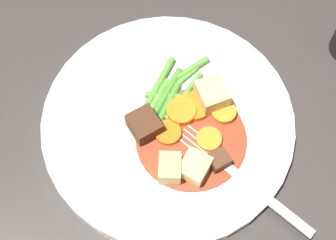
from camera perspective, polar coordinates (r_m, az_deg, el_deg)
The scene contains 22 objects.
ground_plane at distance 0.58m, azimuth 0.00°, elevation -0.62°, with size 3.00×3.00×0.00m, color #383330.
dinner_plate at distance 0.58m, azimuth 0.00°, elevation -0.31°, with size 0.29×0.29×0.01m, color white.
stew_sauce at distance 0.56m, azimuth 2.60°, elevation -2.09°, with size 0.12×0.12×0.00m, color #93381E.
carrot_slice_0 at distance 0.57m, azimuth 3.23°, elevation 1.21°, with size 0.04×0.04×0.01m, color orange.
carrot_slice_1 at distance 0.56m, azimuth 0.01°, elevation -1.49°, with size 0.03×0.03×0.01m, color orange.
carrot_slice_2 at distance 0.56m, azimuth 4.62°, elevation -2.20°, with size 0.03×0.03×0.01m, color orange.
carrot_slice_3 at distance 0.57m, azimuth 1.49°, elevation 0.96°, with size 0.03×0.03×0.01m, color orange.
carrot_slice_4 at distance 0.57m, azimuth 6.28°, elevation 0.81°, with size 0.03×0.03×0.01m, color orange.
potato_chunk_0 at distance 0.54m, azimuth 3.16°, elevation -5.30°, with size 0.03×0.03×0.02m, color #E5CC7A.
potato_chunk_1 at distance 0.57m, azimuth 4.90°, elevation 2.85°, with size 0.03×0.03×0.03m, color #E5CC7A.
potato_chunk_2 at distance 0.54m, azimuth 0.21°, elevation -5.46°, with size 0.03×0.02×0.02m, color #DBBC6B.
meat_chunk_0 at distance 0.54m, azimuth 5.73°, elevation -4.56°, with size 0.02×0.02×0.02m, color #56331E.
meat_chunk_1 at distance 0.56m, azimuth -2.68°, elevation -0.57°, with size 0.03×0.03×0.02m, color #4C2B19.
green_bean_0 at distance 0.59m, azimuth 1.02°, elevation 4.05°, with size 0.01×0.01×0.07m, color #66AD42.
green_bean_1 at distance 0.58m, azimuth -0.28°, elevation 2.84°, with size 0.01×0.01×0.08m, color #4C8E33.
green_bean_2 at distance 0.58m, azimuth -1.11°, elevation 2.53°, with size 0.01×0.01×0.05m, color #66AD42.
green_bean_3 at distance 0.58m, azimuth 0.14°, elevation 2.74°, with size 0.01×0.01×0.05m, color #4C8E33.
green_bean_4 at distance 0.60m, azimuth 1.90°, elevation 5.29°, with size 0.01×0.01×0.07m, color #599E38.
green_bean_5 at distance 0.59m, azimuth -1.06°, elevation 4.06°, with size 0.01×0.01×0.08m, color #599E38.
green_bean_6 at distance 0.58m, azimuth 1.77°, elevation 2.71°, with size 0.01×0.01×0.07m, color #599E38.
green_bean_7 at distance 0.57m, azimuth -0.03°, elevation 1.76°, with size 0.01×0.01×0.06m, color #4C8E33.
fork at distance 0.55m, azimuth 8.10°, elevation -6.39°, with size 0.17×0.09×0.00m.
Camera 1 is at (0.22, -0.10, 0.53)m, focal length 54.16 mm.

